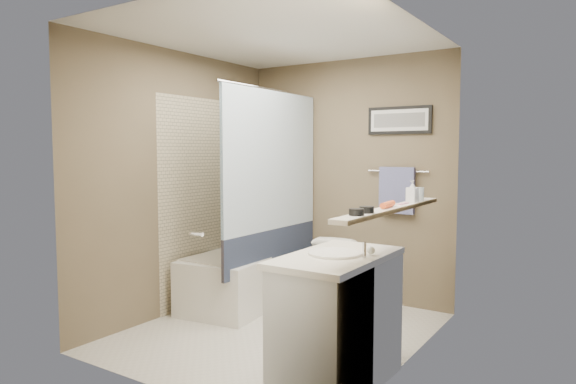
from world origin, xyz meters
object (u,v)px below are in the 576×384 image
Objects in this scene: hair_brush_front at (388,205)px; vanity at (337,323)px; toilet at (343,271)px; bathtub at (247,276)px; candle_bowl_far at (367,210)px; glass_jar at (419,194)px; soap_bottle at (412,191)px; candle_bowl_near at (356,212)px.

vanity is at bearing -117.79° from hair_brush_front.
hair_brush_front is at bearing 119.88° from toilet.
bathtub is 16.67× the size of candle_bowl_far.
glass_jar is (0.89, -0.52, 0.81)m from toilet.
soap_bottle is at bearing 90.00° from hair_brush_front.
hair_brush_front reaches higher than vanity.
toilet is at bearing 13.60° from bathtub.
vanity is 1.16m from soap_bottle.
vanity is 4.09× the size of hair_brush_front.
bathtub is 16.67× the size of candle_bowl_near.
vanity is 10.00× the size of candle_bowl_far.
toilet is at bearing 128.14° from hair_brush_front.
soap_bottle is (0.19, 0.83, 0.79)m from vanity.
candle_bowl_near is at bearing -42.73° from bathtub.
soap_bottle is (0.00, 0.95, 0.06)m from candle_bowl_near.
glass_jar is at bearing 90.00° from soap_bottle.
glass_jar reaches higher than toilet.
vanity is 5.65× the size of soap_bottle.
soap_bottle is at bearing -17.37° from bathtub.
toilet is 1.65m from vanity.
soap_bottle reaches higher than candle_bowl_far.
toilet is 7.04× the size of glass_jar.
hair_brush_front is at bearing -90.00° from glass_jar.
soap_bottle is (0.89, -0.66, 0.84)m from toilet.
vanity reaches higher than bathtub.
candle_bowl_near is at bearing -90.00° from hair_brush_front.
glass_jar is (0.00, 1.09, 0.03)m from candle_bowl_near.
bathtub is 2.15m from hair_brush_front.
glass_jar is (0.19, 0.97, 0.77)m from vanity.
glass_jar reaches higher than vanity.
toilet is (0.89, 0.34, 0.10)m from bathtub.
bathtub is 1.67× the size of vanity.
candle_bowl_far is 0.33m from hair_brush_front.
hair_brush_front is (1.79, -0.80, 0.89)m from bathtub.
glass_jar is (1.79, -0.18, 0.92)m from bathtub.
candle_bowl_near is (0.89, -1.61, 0.78)m from toilet.
glass_jar is at bearing -12.97° from bathtub.
bathtub is 0.96m from toilet.
bathtub is at bearing 155.94° from hair_brush_front.
glass_jar is 0.14m from soap_bottle.
soap_bottle is at bearing 79.42° from vanity.
glass_jar is at bearing 81.19° from vanity.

